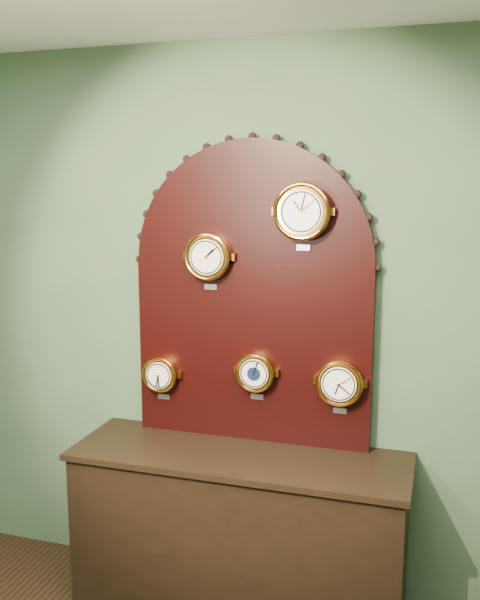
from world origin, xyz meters
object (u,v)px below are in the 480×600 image
(display_board, at_px, (252,284))
(barometer, at_px, (256,372))
(shop_counter, at_px, (239,536))
(tide_clock, at_px, (340,383))
(roman_clock, at_px, (208,257))
(hygrometer, at_px, (161,374))
(arabic_clock, at_px, (302,212))

(display_board, bearing_deg, barometer, -59.40)
(shop_counter, xyz_separation_m, tide_clock, (0.46, 0.15, 0.78))
(roman_clock, bearing_deg, shop_counter, -36.86)
(roman_clock, relative_size, hygrometer, 1.20)
(hygrometer, relative_size, tide_clock, 0.86)
(hygrometer, bearing_deg, roman_clock, -0.28)
(shop_counter, relative_size, tide_clock, 5.78)
(shop_counter, distance_m, tide_clock, 0.92)
(roman_clock, bearing_deg, tide_clock, 0.02)
(arabic_clock, xyz_separation_m, barometer, (-0.22, 0.00, -0.79))
(barometer, bearing_deg, tide_clock, -0.08)
(barometer, bearing_deg, display_board, 120.60)
(display_board, xyz_separation_m, hygrometer, (-0.47, -0.07, -0.48))
(arabic_clock, bearing_deg, display_board, 165.51)
(arabic_clock, height_order, hygrometer, arabic_clock)
(display_board, xyz_separation_m, roman_clock, (-0.20, -0.07, 0.14))
(hygrometer, xyz_separation_m, tide_clock, (0.93, -0.00, 0.04))
(display_board, distance_m, hygrometer, 0.68)
(arabic_clock, distance_m, tide_clock, 0.83)
(shop_counter, distance_m, arabic_clock, 1.62)
(hygrometer, bearing_deg, display_board, 7.94)
(display_board, height_order, roman_clock, display_board)
(roman_clock, distance_m, hygrometer, 0.67)
(roman_clock, xyz_separation_m, arabic_clock, (0.47, -0.00, 0.22))
(barometer, height_order, tide_clock, barometer)
(arabic_clock, xyz_separation_m, tide_clock, (0.19, 0.00, -0.81))
(roman_clock, bearing_deg, hygrometer, 179.72)
(barometer, bearing_deg, arabic_clock, -0.43)
(display_board, relative_size, arabic_clock, 4.77)
(barometer, relative_size, tide_clock, 0.90)
(roman_clock, relative_size, barometer, 1.15)
(shop_counter, bearing_deg, roman_clock, 143.14)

